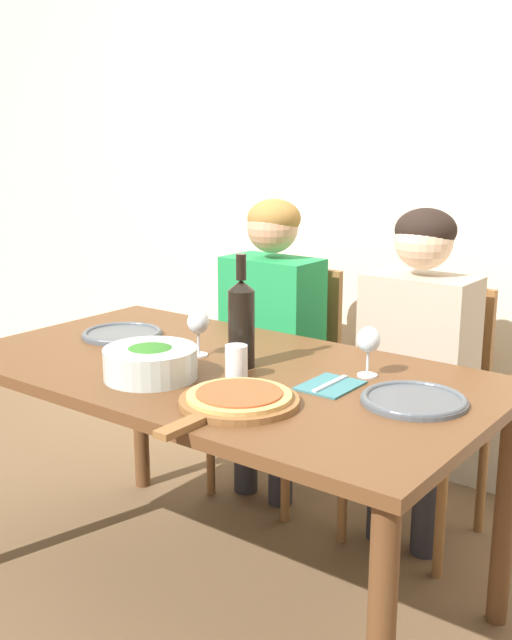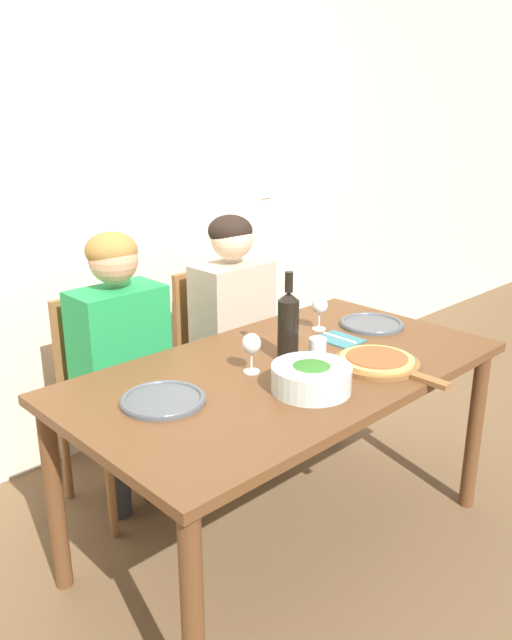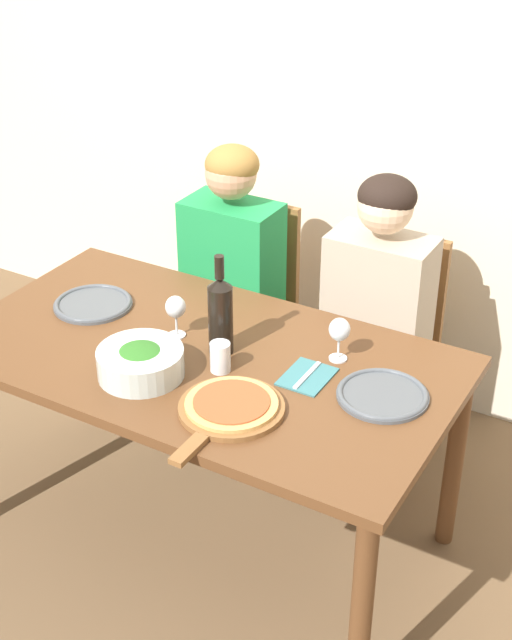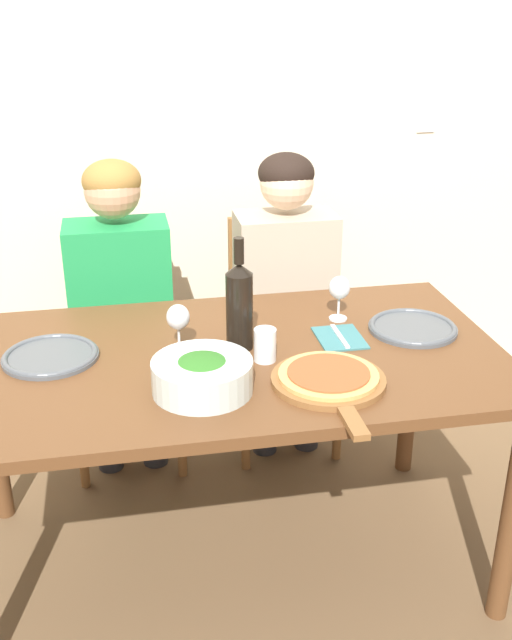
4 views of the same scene
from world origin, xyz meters
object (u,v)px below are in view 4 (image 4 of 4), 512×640
chair_left (124,336)px  water_tumbler (265,345)px  dinner_plate_right (413,327)px  wine_glass_right (339,290)px  pizza_on_board (329,379)px  chair_right (279,324)px  wine_glass_left (178,319)px  broccoli_bowl (202,375)px  fork_on_napkin (340,338)px  wine_bottle (239,304)px  person_woman (120,291)px  dinner_plate_left (50,356)px  person_man (286,280)px

chair_left → water_tumbler: bearing=-64.1°
dinner_plate_right → water_tumbler: 0.52m
wine_glass_right → pizza_on_board: bearing=-109.8°
chair_right → chair_left: bearing=180.0°
wine_glass_left → pizza_on_board: bearing=-36.5°
broccoli_bowl → fork_on_napkin: 0.53m
wine_bottle → fork_on_napkin: size_ratio=1.94×
chair_left → person_woman: person_woman is taller
dinner_plate_left → dinner_plate_right: (1.13, -0.01, 0.00)m
person_man → wine_glass_right: size_ratio=8.16×
dinner_plate_left → wine_glass_left: bearing=-3.3°
person_man → wine_glass_right: 0.50m
wine_glass_right → fork_on_napkin: (-0.04, -0.15, -0.10)m
wine_bottle → broccoli_bowl: bearing=-120.4°
wine_glass_right → fork_on_napkin: bearing=-104.6°
person_woman → dinner_plate_left: (-0.22, -0.59, 0.04)m
person_man → broccoli_bowl: person_man is taller
dinner_plate_right → water_tumbler: bearing=-166.9°
person_man → dinner_plate_right: bearing=-65.4°
person_woman → wine_glass_right: (0.70, -0.48, 0.14)m
water_tumbler → pizza_on_board: bearing=-50.9°
wine_bottle → chair_right: bearing=68.6°
pizza_on_board → water_tumbler: size_ratio=4.62×
dinner_plate_left → wine_glass_right: wine_glass_right is taller
person_woman → dinner_plate_right: size_ratio=4.36×
broccoli_bowl → person_man: bearing=63.5°
broccoli_bowl → water_tumbler: bearing=36.1°
fork_on_napkin → dinner_plate_left: bearing=178.1°
person_man → wine_glass_left: person_man is taller
person_man → broccoli_bowl: size_ratio=4.48×
person_woman → pizza_on_board: 1.06m
wine_bottle → person_woman: bearing=119.1°
pizza_on_board → water_tumbler: (-0.14, 0.18, 0.03)m
pizza_on_board → wine_glass_left: wine_glass_left is taller
chair_right → water_tumbler: (-0.23, -0.83, 0.32)m
wine_glass_left → wine_bottle: bearing=-2.8°
broccoli_bowl → wine_glass_right: (0.50, 0.39, 0.06)m
chair_right → dinner_plate_left: size_ratio=3.32×
dinner_plate_left → wine_glass_left: wine_glass_left is taller
fork_on_napkin → person_woman: bearing=136.9°
dinner_plate_right → pizza_on_board: pizza_on_board is taller
chair_right → wine_bottle: size_ratio=2.68×
wine_glass_left → broccoli_bowl: bearing=-81.4°
broccoli_bowl → dinner_plate_left: size_ratio=0.97×
chair_left → wine_glass_left: (0.16, -0.73, 0.38)m
dinner_plate_right → dinner_plate_left: bearing=179.5°
wine_bottle → person_man: bearing=65.1°
chair_right → person_man: size_ratio=0.76×
wine_bottle → fork_on_napkin: wine_bottle is taller
person_man → wine_glass_left: (-0.47, -0.61, 0.14)m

